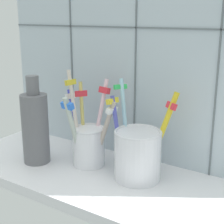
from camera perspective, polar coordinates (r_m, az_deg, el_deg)
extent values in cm
cube|color=silver|center=(64.45, -1.29, -11.40)|extent=(64.00, 22.00, 2.00)
cube|color=#B2C1CC|center=(67.93, 4.39, 9.06)|extent=(64.00, 2.00, 45.00)
cube|color=slate|center=(76.03, -6.79, 9.73)|extent=(0.30, 0.20, 45.00)
cube|color=slate|center=(66.98, 3.93, 8.97)|extent=(0.30, 0.20, 45.00)
cube|color=slate|center=(60.86, 17.30, 7.58)|extent=(0.30, 0.20, 45.00)
cube|color=slate|center=(66.52, 4.03, 13.87)|extent=(64.00, 0.20, 0.30)
cylinder|color=white|center=(67.31, -3.91, -5.78)|extent=(6.23, 6.23, 7.44)
torus|color=silver|center=(66.02, -3.97, -2.79)|extent=(6.42, 6.42, 0.50)
cylinder|color=#4449CC|center=(69.07, -5.99, -2.11)|extent=(4.94, 1.82, 13.99)
cube|color=white|center=(68.80, -6.95, 2.67)|extent=(1.56, 2.23, 1.30)
cylinder|color=#B0BCB0|center=(64.27, -6.31, -3.40)|extent=(1.48, 5.00, 14.29)
cube|color=blue|center=(61.69, -7.44, 1.07)|extent=(2.65, 1.45, 1.38)
cylinder|color=#F8CBD9|center=(67.63, -2.17, -1.42)|extent=(1.88, 5.25, 16.27)
cube|color=#E5333F|center=(67.12, -1.26, 3.65)|extent=(2.58, 1.63, 1.38)
cylinder|color=#BCAC9D|center=(64.28, -1.43, -3.70)|extent=(5.81, 1.37, 13.49)
cube|color=white|center=(61.70, -0.19, 0.33)|extent=(1.39, 2.55, 1.23)
cylinder|color=silver|center=(66.85, -6.16, -0.80)|extent=(3.71, 1.26, 18.21)
cube|color=yellow|center=(65.99, -6.94, 4.94)|extent=(1.17, 2.45, 1.10)
cylinder|color=#DDCA69|center=(68.39, -4.92, -1.50)|extent=(2.82, 2.45, 15.62)
cube|color=#E5333F|center=(67.68, -5.18, 3.07)|extent=(2.17, 2.40, 1.23)
cylinder|color=silver|center=(61.56, 4.29, -7.24)|extent=(8.37, 8.37, 8.84)
torus|color=silver|center=(59.95, 4.37, -3.36)|extent=(8.45, 8.45, 0.50)
cylinder|color=gold|center=(61.45, 8.12, -3.85)|extent=(4.74, 6.14, 15.49)
cube|color=#E5333F|center=(60.84, 9.87, 1.02)|extent=(2.65, 2.28, 1.31)
cylinder|color=#9ECFE3|center=(63.07, 2.21, -2.31)|extent=(4.55, 3.73, 17.10)
cube|color=green|center=(62.84, 1.69, 4.18)|extent=(2.26, 2.52, 1.05)
cylinder|color=#4F54BC|center=(62.36, 0.99, -3.84)|extent=(3.56, 1.19, 14.34)
cube|color=yellow|center=(61.24, 0.20, 1.84)|extent=(1.33, 2.68, 1.08)
cylinder|color=slate|center=(69.08, -12.66, -2.75)|extent=(5.25, 5.25, 13.83)
cylinder|color=slate|center=(66.84, -13.11, 4.37)|extent=(2.47, 2.47, 3.67)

